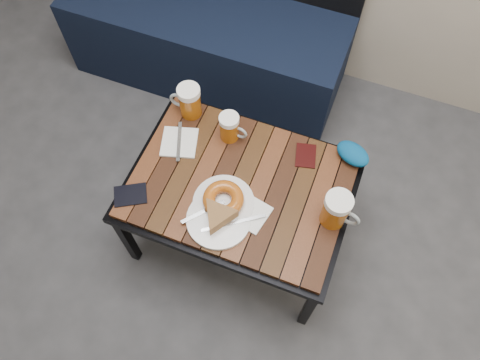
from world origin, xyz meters
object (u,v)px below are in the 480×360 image
(beer_mug_left, at_px, (189,101))
(passport_burgundy, at_px, (306,156))
(plate_pie, at_px, (218,217))
(bench, at_px, (209,33))
(knit_pouch, at_px, (353,154))
(cafe_table, at_px, (240,189))
(beer_mug_right, at_px, (337,210))
(plate_bagel, at_px, (223,201))
(beer_mug_centre, at_px, (230,127))
(passport_navy, at_px, (130,195))

(beer_mug_left, relative_size, passport_burgundy, 1.37)
(plate_pie, bearing_deg, bench, 115.29)
(plate_pie, bearing_deg, knit_pouch, 48.45)
(cafe_table, height_order, beer_mug_right, beer_mug_right)
(beer_mug_left, xyz_separation_m, beer_mug_right, (0.67, -0.25, 0.00))
(beer_mug_left, xyz_separation_m, plate_bagel, (0.28, -0.33, -0.05))
(cafe_table, distance_m, beer_mug_centre, 0.24)
(beer_mug_centre, xyz_separation_m, passport_burgundy, (0.31, 0.02, -0.06))
(passport_navy, bearing_deg, passport_burgundy, 95.40)
(beer_mug_left, bearing_deg, passport_burgundy, 173.27)
(beer_mug_right, height_order, plate_pie, beer_mug_right)
(plate_pie, relative_size, knit_pouch, 1.70)
(beer_mug_left, xyz_separation_m, plate_pie, (0.29, -0.40, -0.05))
(cafe_table, bearing_deg, plate_pie, -96.05)
(beer_mug_centre, bearing_deg, knit_pouch, 11.86)
(passport_navy, distance_m, passport_burgundy, 0.68)
(beer_mug_right, distance_m, passport_navy, 0.75)
(cafe_table, relative_size, passport_navy, 7.04)
(beer_mug_left, height_order, beer_mug_right, beer_mug_right)
(beer_mug_right, bearing_deg, beer_mug_centre, 165.06)
(beer_mug_left, xyz_separation_m, knit_pouch, (0.67, 0.03, -0.04))
(cafe_table, height_order, plate_bagel, plate_bagel)
(cafe_table, xyz_separation_m, beer_mug_left, (-0.31, 0.23, 0.12))
(beer_mug_right, distance_m, plate_pie, 0.41)
(bench, xyz_separation_m, cafe_table, (0.50, -0.85, 0.16))
(cafe_table, bearing_deg, plate_bagel, -104.50)
(passport_burgundy, xyz_separation_m, knit_pouch, (0.17, 0.06, 0.03))
(bench, height_order, plate_pie, bench)
(plate_bagel, bearing_deg, passport_burgundy, 54.22)
(plate_bagel, bearing_deg, beer_mug_centre, 107.04)
(beer_mug_left, distance_m, passport_burgundy, 0.50)
(cafe_table, relative_size, beer_mug_centre, 6.75)
(cafe_table, xyz_separation_m, plate_bagel, (-0.03, -0.10, 0.07))
(beer_mug_right, relative_size, plate_pie, 0.67)
(beer_mug_right, bearing_deg, plate_pie, -150.68)
(knit_pouch, bearing_deg, plate_bagel, -136.99)
(cafe_table, distance_m, plate_bagel, 0.12)
(cafe_table, height_order, beer_mug_centre, beer_mug_centre)
(beer_mug_right, distance_m, knit_pouch, 0.28)
(knit_pouch, bearing_deg, plate_pie, -131.55)
(plate_pie, distance_m, plate_bagel, 0.07)
(plate_pie, bearing_deg, passport_burgundy, 60.32)
(bench, height_order, passport_navy, bench)
(beer_mug_right, distance_m, plate_bagel, 0.40)
(beer_mug_right, height_order, plate_bagel, beer_mug_right)
(plate_bagel, relative_size, knit_pouch, 2.03)
(cafe_table, relative_size, plate_bagel, 3.03)
(beer_mug_centre, height_order, plate_pie, beer_mug_centre)
(beer_mug_left, height_order, knit_pouch, beer_mug_left)
(cafe_table, xyz_separation_m, plate_pie, (-0.02, -0.17, 0.07))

